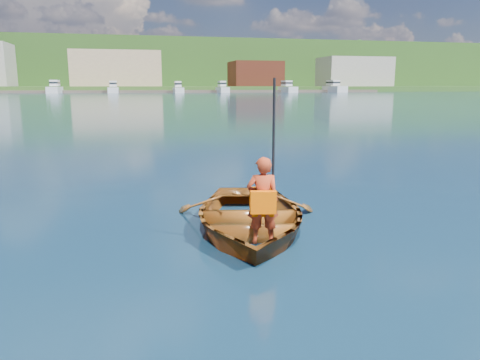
{
  "coord_description": "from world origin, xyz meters",
  "views": [
    {
      "loc": [
        -0.5,
        -7.77,
        2.2
      ],
      "look_at": [
        1.06,
        -1.0,
        0.8
      ],
      "focal_mm": 35.0,
      "sensor_mm": 36.0,
      "label": 1
    }
  ],
  "objects": [
    {
      "name": "waterfront_buildings",
      "position": [
        -7.74,
        165.0,
        7.74
      ],
      "size": [
        202.0,
        16.0,
        14.0
      ],
      "color": "maroon",
      "rests_on": "ground"
    },
    {
      "name": "rowboat",
      "position": [
        1.19,
        -1.0,
        0.21
      ],
      "size": [
        3.15,
        3.92,
        0.72
      ],
      "color": "brown",
      "rests_on": "ground"
    },
    {
      "name": "shoreline",
      "position": [
        0.0,
        236.61,
        10.32
      ],
      "size": [
        400.0,
        140.0,
        22.0
      ],
      "color": "#395522",
      "rests_on": "ground"
    },
    {
      "name": "marina_yachts",
      "position": [
        -0.94,
        143.31,
        1.37
      ],
      "size": [
        146.4,
        13.42,
        4.33
      ],
      "color": "silver",
      "rests_on": "ground"
    },
    {
      "name": "ground",
      "position": [
        0.0,
        0.0,
        0.0
      ],
      "size": [
        600.0,
        600.0,
        0.0
      ],
      "color": "#0E2F46",
      "rests_on": "ground"
    },
    {
      "name": "dock",
      "position": [
        3.86,
        148.0,
        0.4
      ],
      "size": [
        160.05,
        8.42,
        0.8
      ],
      "color": "brown",
      "rests_on": "ground"
    },
    {
      "name": "hillside_trees",
      "position": [
        8.32,
        239.3,
        18.1
      ],
      "size": [
        324.05,
        83.24,
        26.79
      ],
      "color": "#382314",
      "rests_on": "ground"
    },
    {
      "name": "child_paddler",
      "position": [
        1.16,
        -1.91,
        0.7
      ],
      "size": [
        0.48,
        0.39,
        2.21
      ],
      "color": "#B0371A",
      "rests_on": "ground"
    }
  ]
}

